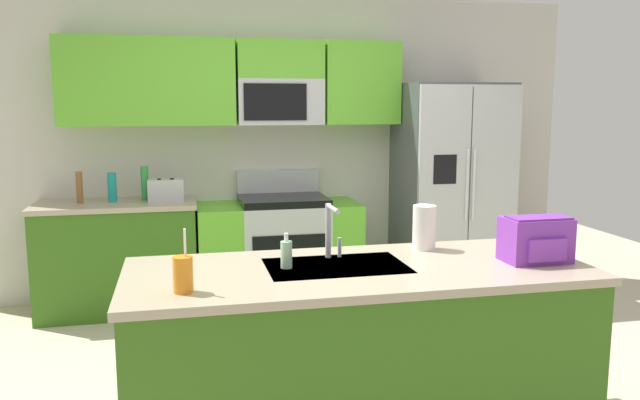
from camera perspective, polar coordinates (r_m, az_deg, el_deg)
The scene contains 15 objects.
ground_plane at distance 3.93m, azimuth 2.42°, elevation -16.65°, with size 9.00×9.00×0.00m, color beige.
kitchen_wall_unit at distance 5.57m, azimuth -4.50°, elevation 6.55°, with size 5.20×0.43×2.60m.
back_counter at distance 5.39m, azimuth -17.70°, elevation -4.89°, with size 1.26×0.63×0.90m.
range_oven at distance 5.43m, azimuth -3.70°, elevation -4.47°, with size 1.36×0.61×1.10m.
refrigerator at distance 5.71m, azimuth 11.69°, elevation 0.93°, with size 0.90×0.76×1.85m.
island_counter at distance 3.22m, azimuth 3.42°, elevation -13.73°, with size 2.23×0.89×0.90m.
toaster at distance 5.22m, azimuth -13.70°, elevation 0.87°, with size 0.28×0.16×0.18m.
pepper_mill at distance 5.32m, azimuth -20.83°, elevation 1.05°, with size 0.05×0.05×0.25m, color brown.
bottle_teal at distance 5.31m, azimuth -18.20°, elevation 1.09°, with size 0.07×0.07×0.23m, color teal.
bottle_green at distance 5.33m, azimuth -15.48°, elevation 1.46°, with size 0.06×0.06×0.27m, color green.
sink_faucet at distance 3.20m, azimuth 0.96°, elevation -2.37°, with size 0.09×0.21×0.28m.
drink_cup_orange at distance 2.72m, azimuth -12.22°, elevation -6.53°, with size 0.08×0.08×0.27m.
soap_dispenser at distance 3.05m, azimuth -3.05°, elevation -4.88°, with size 0.06×0.06×0.17m.
paper_towel_roll at distance 3.46m, azimuth 9.35°, elevation -2.45°, with size 0.12×0.12×0.24m, color white.
backpack at distance 3.33m, azimuth 18.87°, elevation -3.30°, with size 0.32×0.22×0.23m.
Camera 1 is at (-0.93, -3.43, 1.69)m, focal length 35.57 mm.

